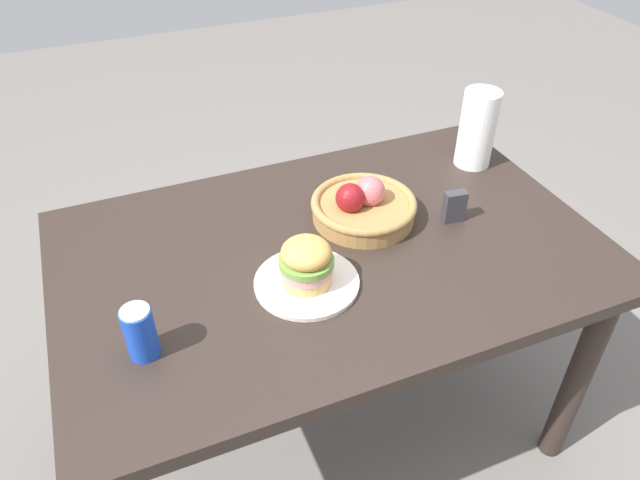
# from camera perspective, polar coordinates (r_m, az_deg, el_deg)

# --- Properties ---
(ground_plane) EXTENTS (8.00, 8.00, 0.00)m
(ground_plane) POSITION_cam_1_polar(r_m,az_deg,el_deg) (2.10, 0.81, -16.75)
(ground_plane) COLOR slate
(dining_table) EXTENTS (1.40, 0.90, 0.75)m
(dining_table) POSITION_cam_1_polar(r_m,az_deg,el_deg) (1.62, 1.01, -3.44)
(dining_table) COLOR #2D231E
(dining_table) RESTS_ON ground_plane
(plate) EXTENTS (0.25, 0.25, 0.01)m
(plate) POSITION_cam_1_polar(r_m,az_deg,el_deg) (1.44, -1.28, -4.08)
(plate) COLOR silver
(plate) RESTS_ON dining_table
(sandwich) EXTENTS (0.13, 0.13, 0.12)m
(sandwich) POSITION_cam_1_polar(r_m,az_deg,el_deg) (1.39, -1.32, -2.10)
(sandwich) COLOR #DBAD60
(sandwich) RESTS_ON plate
(soda_can) EXTENTS (0.07, 0.07, 0.13)m
(soda_can) POSITION_cam_1_polar(r_m,az_deg,el_deg) (1.30, -16.82, -8.45)
(soda_can) COLOR blue
(soda_can) RESTS_ON dining_table
(fruit_basket) EXTENTS (0.29, 0.29, 0.12)m
(fruit_basket) POSITION_cam_1_polar(r_m,az_deg,el_deg) (1.63, 4.15, 3.27)
(fruit_basket) COLOR #9E7542
(fruit_basket) RESTS_ON dining_table
(paper_towel_roll) EXTENTS (0.11, 0.11, 0.24)m
(paper_towel_roll) POSITION_cam_1_polar(r_m,az_deg,el_deg) (1.90, 14.80, 10.25)
(paper_towel_roll) COLOR white
(paper_towel_roll) RESTS_ON dining_table
(napkin_holder) EXTENTS (0.06, 0.04, 0.09)m
(napkin_holder) POSITION_cam_1_polar(r_m,az_deg,el_deg) (1.66, 12.71, 3.15)
(napkin_holder) COLOR #333338
(napkin_holder) RESTS_ON dining_table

